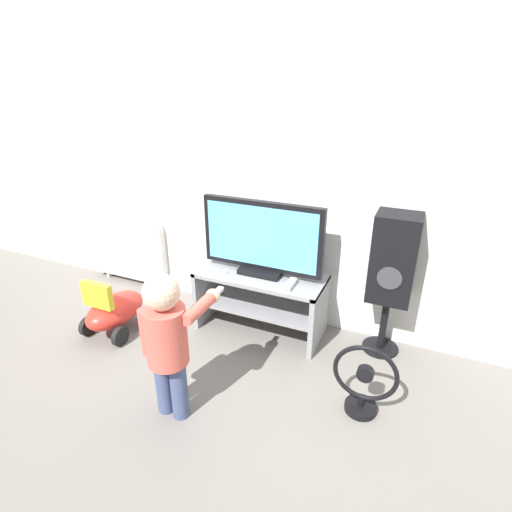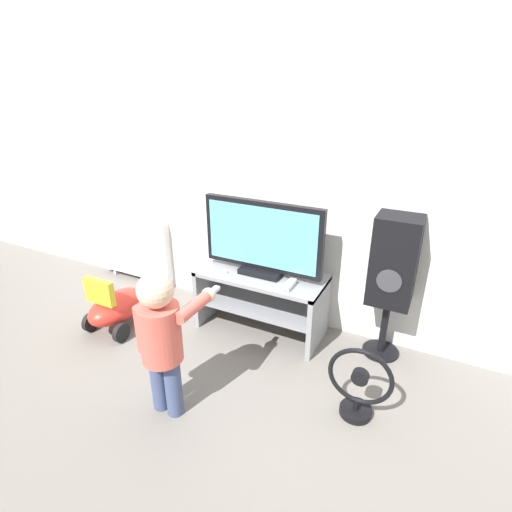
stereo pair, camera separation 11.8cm
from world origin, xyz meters
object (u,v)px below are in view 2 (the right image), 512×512
game_console (289,285)px  child (162,333)px  television (262,239)px  remote_primary (219,273)px  ride_on_toy (117,307)px  floor_fan (359,386)px  radiator (134,247)px  speaker_tower (394,265)px

game_console → child: child is taller
television → game_console: size_ratio=5.67×
remote_primary → ride_on_toy: (-0.75, -0.34, -0.31)m
floor_fan → television: bearing=147.8°
child → floor_fan: size_ratio=1.97×
radiator → speaker_tower: bearing=-2.5°
game_console → remote_primary: 0.55m
television → speaker_tower: television is taller
television → child: (-0.12, -1.02, -0.22)m
television → remote_primary: bearing=-148.6°
game_console → television: bearing=156.0°
speaker_tower → radiator: size_ratio=1.26×
remote_primary → speaker_tower: (1.19, 0.27, 0.20)m
remote_primary → ride_on_toy: size_ratio=0.24×
remote_primary → child: size_ratio=0.14×
remote_primary → radiator: 1.26m
television → speaker_tower: bearing=6.3°
ride_on_toy → radiator: bearing=121.9°
child → ride_on_toy: (-0.91, 0.52, -0.35)m
television → floor_fan: size_ratio=1.99×
television → radiator: size_ratio=1.11×
remote_primary → ride_on_toy: remote_primary is taller
television → ride_on_toy: (-1.03, -0.51, -0.58)m
remote_primary → game_console: bearing=5.1°
speaker_tower → remote_primary: bearing=-167.2°
television → speaker_tower: size_ratio=0.88×
remote_primary → floor_fan: bearing=-18.6°
radiator → child: bearing=-42.3°
child → speaker_tower: speaker_tower is taller
television → floor_fan: (0.90, -0.56, -0.55)m
ride_on_toy → radiator: size_ratio=0.64×
television → remote_primary: 0.42m
floor_fan → radiator: (-2.37, 0.77, 0.14)m
floor_fan → radiator: radiator is taller
remote_primary → radiator: (-1.20, 0.37, -0.15)m
ride_on_toy → child: bearing=-29.7°
floor_fan → child: bearing=-155.7°
remote_primary → ride_on_toy: bearing=-156.0°
child → floor_fan: bearing=24.3°
speaker_tower → radiator: 2.42m
television → floor_fan: bearing=-32.2°
floor_fan → ride_on_toy: size_ratio=0.87×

